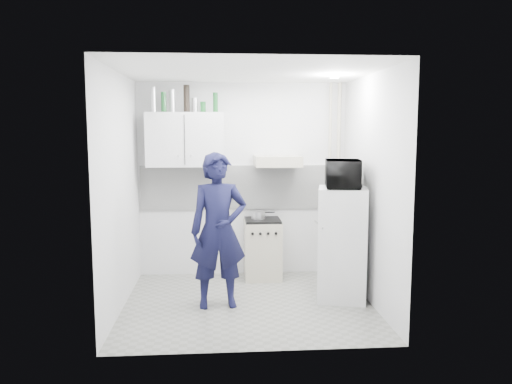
{
  "coord_description": "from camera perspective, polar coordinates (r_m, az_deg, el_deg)",
  "views": [
    {
      "loc": [
        -0.32,
        -5.49,
        1.96
      ],
      "look_at": [
        0.11,
        0.3,
        1.25
      ],
      "focal_mm": 35.0,
      "sensor_mm": 36.0,
      "label": 1
    }
  ],
  "objects": [
    {
      "name": "person",
      "position": [
        5.56,
        -4.32,
        -4.41
      ],
      "size": [
        0.67,
        0.48,
        1.73
      ],
      "primitive_type": "imported",
      "rotation": [
        0.0,
        0.0,
        0.11
      ],
      "color": "black",
      "rests_on": "floor"
    },
    {
      "name": "bottle_c",
      "position": [
        6.61,
        -9.55,
        10.21
      ],
      "size": [
        0.07,
        0.07,
        0.29
      ],
      "primitive_type": "cylinder",
      "color": "silver",
      "rests_on": "upper_cabinet"
    },
    {
      "name": "wall_back",
      "position": [
        6.78,
        -1.55,
        1.39
      ],
      "size": [
        2.8,
        0.0,
        2.8
      ],
      "primitive_type": "plane",
      "rotation": [
        1.57,
        0.0,
        0.0
      ],
      "color": "silver",
      "rests_on": "floor"
    },
    {
      "name": "canister_b",
      "position": [
        6.58,
        -6.08,
        9.62
      ],
      "size": [
        0.07,
        0.07,
        0.14
      ],
      "primitive_type": "cylinder",
      "color": "#144C1E",
      "rests_on": "upper_cabinet"
    },
    {
      "name": "bottle_d",
      "position": [
        6.59,
        -7.93,
        10.51
      ],
      "size": [
        0.08,
        0.08,
        0.35
      ],
      "primitive_type": "cylinder",
      "color": "black",
      "rests_on": "upper_cabinet"
    },
    {
      "name": "ceiling",
      "position": [
        5.54,
        -0.97,
        13.6
      ],
      "size": [
        2.8,
        2.8,
        0.0
      ],
      "primitive_type": "plane",
      "color": "white",
      "rests_on": "wall_back"
    },
    {
      "name": "pipe_a",
      "position": [
        6.89,
        9.35,
        1.38
      ],
      "size": [
        0.05,
        0.05,
        2.6
      ],
      "primitive_type": "cylinder",
      "color": "#B9B29A",
      "rests_on": "floor"
    },
    {
      "name": "saucepan",
      "position": [
        6.65,
        0.26,
        -2.62
      ],
      "size": [
        0.19,
        0.19,
        0.1
      ],
      "primitive_type": "cylinder",
      "color": "silver",
      "rests_on": "stove_top"
    },
    {
      "name": "ceiling_spot_fixture",
      "position": [
        5.87,
        8.95,
        12.85
      ],
      "size": [
        0.1,
        0.1,
        0.02
      ],
      "primitive_type": "cylinder",
      "color": "white",
      "rests_on": "ceiling"
    },
    {
      "name": "upper_cabinet",
      "position": [
        6.58,
        -8.07,
        5.95
      ],
      "size": [
        1.0,
        0.35,
        0.7
      ],
      "primitive_type": "cube",
      "color": "silver",
      "rests_on": "wall_back"
    },
    {
      "name": "microwave",
      "position": [
        5.79,
        9.94,
        2.06
      ],
      "size": [
        0.63,
        0.48,
        0.32
      ],
      "primitive_type": "imported",
      "rotation": [
        0.0,
        0.0,
        1.4
      ],
      "color": "black",
      "rests_on": "fridge"
    },
    {
      "name": "pipe_b",
      "position": [
        6.86,
        8.38,
        1.38
      ],
      "size": [
        0.04,
        0.04,
        2.6
      ],
      "primitive_type": "cylinder",
      "color": "#B9B29A",
      "rests_on": "floor"
    },
    {
      "name": "stove_top",
      "position": [
        6.62,
        0.76,
        -3.23
      ],
      "size": [
        0.46,
        0.46,
        0.03
      ],
      "primitive_type": "cube",
      "color": "black",
      "rests_on": "stove"
    },
    {
      "name": "stove",
      "position": [
        6.71,
        0.75,
        -6.6
      ],
      "size": [
        0.48,
        0.48,
        0.77
      ],
      "primitive_type": "cube",
      "color": "#B9B29A",
      "rests_on": "floor"
    },
    {
      "name": "bottle_e",
      "position": [
        6.58,
        -4.66,
        10.15
      ],
      "size": [
        0.06,
        0.06,
        0.26
      ],
      "primitive_type": "cylinder",
      "color": "#144C1E",
      "rests_on": "upper_cabinet"
    },
    {
      "name": "wall_left",
      "position": [
        5.64,
        -15.3,
        -0.01
      ],
      "size": [
        0.0,
        2.6,
        2.6
      ],
      "primitive_type": "plane",
      "rotation": [
        1.57,
        0.0,
        1.57
      ],
      "color": "silver",
      "rests_on": "floor"
    },
    {
      "name": "backsplash",
      "position": [
        6.78,
        -1.54,
        0.53
      ],
      "size": [
        2.74,
        0.03,
        0.6
      ],
      "primitive_type": "cube",
      "color": "white",
      "rests_on": "wall_back"
    },
    {
      "name": "floor",
      "position": [
        5.84,
        -0.92,
        -12.64
      ],
      "size": [
        2.8,
        2.8,
        0.0
      ],
      "primitive_type": "plane",
      "color": "gray",
      "rests_on": "ground"
    },
    {
      "name": "fridge",
      "position": [
        5.91,
        9.77,
        -5.85
      ],
      "size": [
        0.65,
        0.65,
        1.32
      ],
      "primitive_type": "cube",
      "rotation": [
        0.0,
        0.0,
        -0.22
      ],
      "color": "silver",
      "rests_on": "floor"
    },
    {
      "name": "bottle_b",
      "position": [
        6.61,
        -10.5,
        10.06
      ],
      "size": [
        0.07,
        0.07,
        0.26
      ],
      "primitive_type": "cylinder",
      "color": "#144C1E",
      "rests_on": "upper_cabinet"
    },
    {
      "name": "range_hood",
      "position": [
        6.55,
        2.49,
        3.55
      ],
      "size": [
        0.6,
        0.5,
        0.14
      ],
      "primitive_type": "cube",
      "color": "#B9B29A",
      "rests_on": "wall_back"
    },
    {
      "name": "wall_right",
      "position": [
        5.79,
        13.02,
        0.24
      ],
      "size": [
        0.0,
        2.6,
        2.6
      ],
      "primitive_type": "plane",
      "rotation": [
        1.57,
        0.0,
        -1.57
      ],
      "color": "silver",
      "rests_on": "floor"
    },
    {
      "name": "bottle_a",
      "position": [
        6.63,
        -11.66,
        10.29
      ],
      "size": [
        0.07,
        0.07,
        0.32
      ],
      "primitive_type": "cylinder",
      "color": "silver",
      "rests_on": "upper_cabinet"
    },
    {
      "name": "canister_a",
      "position": [
        6.58,
        -7.03,
        9.82
      ],
      "size": [
        0.07,
        0.07,
        0.18
      ],
      "primitive_type": "cylinder",
      "color": "silver",
      "rests_on": "upper_cabinet"
    }
  ]
}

